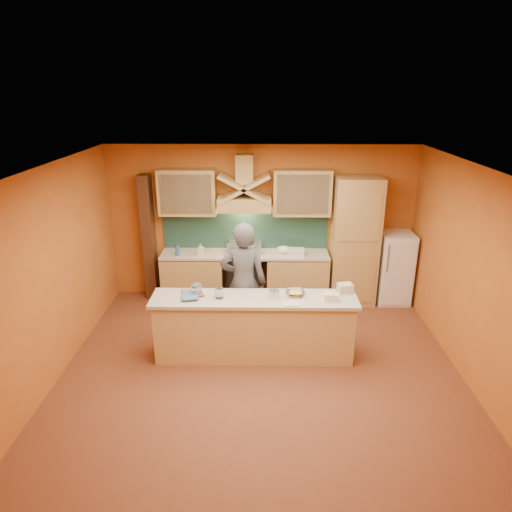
{
  "coord_description": "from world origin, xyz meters",
  "views": [
    {
      "loc": [
        0.0,
        -5.49,
        3.71
      ],
      "look_at": [
        -0.08,
        0.9,
        1.34
      ],
      "focal_mm": 32.0,
      "sensor_mm": 36.0,
      "label": 1
    }
  ],
  "objects_px": {
    "person": "(243,283)",
    "kitchen_scale": "(274,295)",
    "mixing_bowl": "(295,293)",
    "stove": "(245,277)",
    "fridge": "(394,268)"
  },
  "relations": [
    {
      "from": "stove",
      "to": "mixing_bowl",
      "type": "height_order",
      "value": "mixing_bowl"
    },
    {
      "from": "mixing_bowl",
      "to": "kitchen_scale",
      "type": "bearing_deg",
      "value": -160.52
    },
    {
      "from": "person",
      "to": "mixing_bowl",
      "type": "distance_m",
      "value": 0.84
    },
    {
      "from": "stove",
      "to": "fridge",
      "type": "bearing_deg",
      "value": 0.0
    },
    {
      "from": "fridge",
      "to": "kitchen_scale",
      "type": "relative_size",
      "value": 11.33
    },
    {
      "from": "person",
      "to": "mixing_bowl",
      "type": "bearing_deg",
      "value": 152.58
    },
    {
      "from": "kitchen_scale",
      "to": "mixing_bowl",
      "type": "distance_m",
      "value": 0.32
    },
    {
      "from": "mixing_bowl",
      "to": "person",
      "type": "bearing_deg",
      "value": 153.46
    },
    {
      "from": "fridge",
      "to": "kitchen_scale",
      "type": "distance_m",
      "value": 2.95
    },
    {
      "from": "person",
      "to": "kitchen_scale",
      "type": "xyz_separation_m",
      "value": [
        0.45,
        -0.48,
        0.04
      ]
    },
    {
      "from": "stove",
      "to": "mixing_bowl",
      "type": "bearing_deg",
      "value": -66.55
    },
    {
      "from": "kitchen_scale",
      "to": "fridge",
      "type": "bearing_deg",
      "value": 25.48
    },
    {
      "from": "stove",
      "to": "person",
      "type": "relative_size",
      "value": 0.47
    },
    {
      "from": "person",
      "to": "kitchen_scale",
      "type": "bearing_deg",
      "value": 132.0
    },
    {
      "from": "stove",
      "to": "person",
      "type": "bearing_deg",
      "value": -88.71
    }
  ]
}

